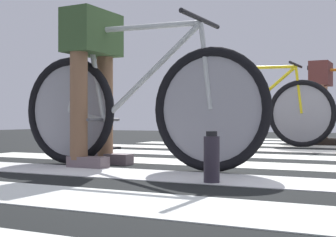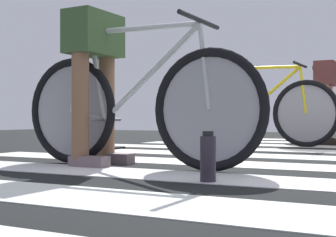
{
  "view_description": "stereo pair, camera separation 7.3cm",
  "coord_description": "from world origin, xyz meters",
  "px_view_note": "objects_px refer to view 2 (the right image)",
  "views": [
    {
      "loc": [
        0.35,
        -3.57,
        0.33
      ],
      "look_at": [
        -0.9,
        -0.92,
        0.33
      ],
      "focal_mm": 51.1,
      "sensor_mm": 36.0,
      "label": 1
    },
    {
      "loc": [
        0.42,
        -3.57,
        0.33
      ],
      "look_at": [
        -0.9,
        -0.92,
        0.33
      ],
      "focal_mm": 51.1,
      "sensor_mm": 36.0,
      "label": 2
    }
  ],
  "objects_px": {
    "cyclist_3_of_4": "(233,88)",
    "traffic_cone": "(95,126)",
    "bicycle_3_of_4": "(259,111)",
    "cyclist_4_of_4": "(327,91)",
    "water_bottle": "(208,158)",
    "bicycle_1_of_4": "(134,106)",
    "cyclist_1_of_4": "(95,67)"
  },
  "relations": [
    {
      "from": "cyclist_3_of_4",
      "to": "traffic_cone",
      "type": "bearing_deg",
      "value": -123.82
    },
    {
      "from": "bicycle_3_of_4",
      "to": "traffic_cone",
      "type": "distance_m",
      "value": 1.83
    },
    {
      "from": "cyclist_3_of_4",
      "to": "cyclist_4_of_4",
      "type": "bearing_deg",
      "value": 38.54
    },
    {
      "from": "cyclist_3_of_4",
      "to": "cyclist_4_of_4",
      "type": "height_order",
      "value": "cyclist_3_of_4"
    },
    {
      "from": "bicycle_3_of_4",
      "to": "traffic_cone",
      "type": "height_order",
      "value": "bicycle_3_of_4"
    },
    {
      "from": "water_bottle",
      "to": "traffic_cone",
      "type": "relative_size",
      "value": 0.5
    },
    {
      "from": "cyclist_4_of_4",
      "to": "traffic_cone",
      "type": "xyz_separation_m",
      "value": [
        -1.9,
        -1.99,
        -0.4
      ]
    },
    {
      "from": "bicycle_1_of_4",
      "to": "water_bottle",
      "type": "distance_m",
      "value": 0.86
    },
    {
      "from": "bicycle_3_of_4",
      "to": "water_bottle",
      "type": "relative_size",
      "value": 7.07
    },
    {
      "from": "bicycle_1_of_4",
      "to": "cyclist_1_of_4",
      "type": "relative_size",
      "value": 1.74
    },
    {
      "from": "water_bottle",
      "to": "traffic_cone",
      "type": "distance_m",
      "value": 2.59
    },
    {
      "from": "cyclist_1_of_4",
      "to": "cyclist_4_of_4",
      "type": "relative_size",
      "value": 1.03
    },
    {
      "from": "cyclist_1_of_4",
      "to": "bicycle_3_of_4",
      "type": "distance_m",
      "value": 2.64
    },
    {
      "from": "cyclist_1_of_4",
      "to": "water_bottle",
      "type": "relative_size",
      "value": 4.07
    },
    {
      "from": "water_bottle",
      "to": "cyclist_1_of_4",
      "type": "bearing_deg",
      "value": 154.51
    },
    {
      "from": "water_bottle",
      "to": "cyclist_3_of_4",
      "type": "bearing_deg",
      "value": 106.65
    },
    {
      "from": "water_bottle",
      "to": "bicycle_3_of_4",
      "type": "bearing_deg",
      "value": 101.27
    },
    {
      "from": "cyclist_1_of_4",
      "to": "cyclist_3_of_4",
      "type": "distance_m",
      "value": 2.61
    },
    {
      "from": "bicycle_3_of_4",
      "to": "cyclist_1_of_4",
      "type": "bearing_deg",
      "value": -95.69
    },
    {
      "from": "cyclist_4_of_4",
      "to": "water_bottle",
      "type": "xyz_separation_m",
      "value": [
        -0.01,
        -3.76,
        -0.51
      ]
    },
    {
      "from": "cyclist_3_of_4",
      "to": "water_bottle",
      "type": "height_order",
      "value": "cyclist_3_of_4"
    },
    {
      "from": "cyclist_3_of_4",
      "to": "traffic_cone",
      "type": "relative_size",
      "value": 2.05
    },
    {
      "from": "cyclist_1_of_4",
      "to": "bicycle_1_of_4",
      "type": "bearing_deg",
      "value": -0.0
    },
    {
      "from": "bicycle_1_of_4",
      "to": "water_bottle",
      "type": "relative_size",
      "value": 7.07
    },
    {
      "from": "cyclist_4_of_4",
      "to": "water_bottle",
      "type": "distance_m",
      "value": 3.79
    },
    {
      "from": "cyclist_3_of_4",
      "to": "bicycle_1_of_4",
      "type": "bearing_deg",
      "value": -82.12
    },
    {
      "from": "cyclist_1_of_4",
      "to": "water_bottle",
      "type": "height_order",
      "value": "cyclist_1_of_4"
    },
    {
      "from": "cyclist_1_of_4",
      "to": "cyclist_3_of_4",
      "type": "xyz_separation_m",
      "value": [
        0.07,
        2.61,
        0.0
      ]
    },
    {
      "from": "bicycle_3_of_4",
      "to": "water_bottle",
      "type": "height_order",
      "value": "bicycle_3_of_4"
    },
    {
      "from": "cyclist_1_of_4",
      "to": "cyclist_3_of_4",
      "type": "bearing_deg",
      "value": 90.93
    },
    {
      "from": "bicycle_3_of_4",
      "to": "traffic_cone",
      "type": "relative_size",
      "value": 3.55
    },
    {
      "from": "bicycle_3_of_4",
      "to": "cyclist_3_of_4",
      "type": "xyz_separation_m",
      "value": [
        -0.31,
        0.01,
        0.26
      ]
    }
  ]
}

